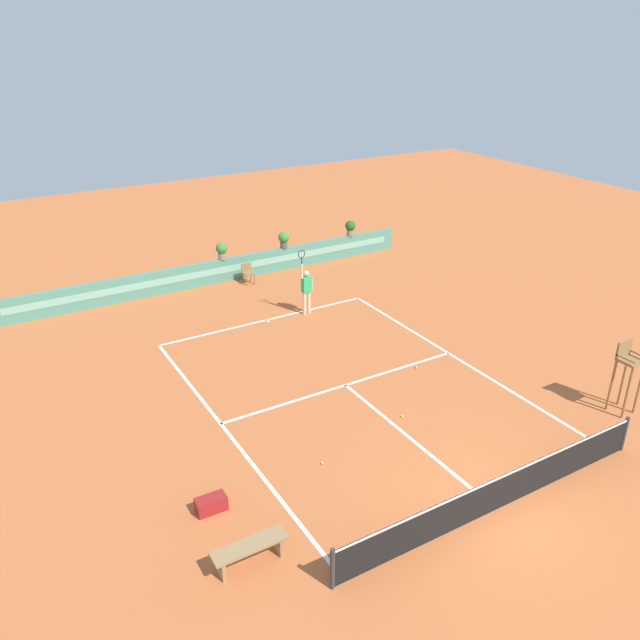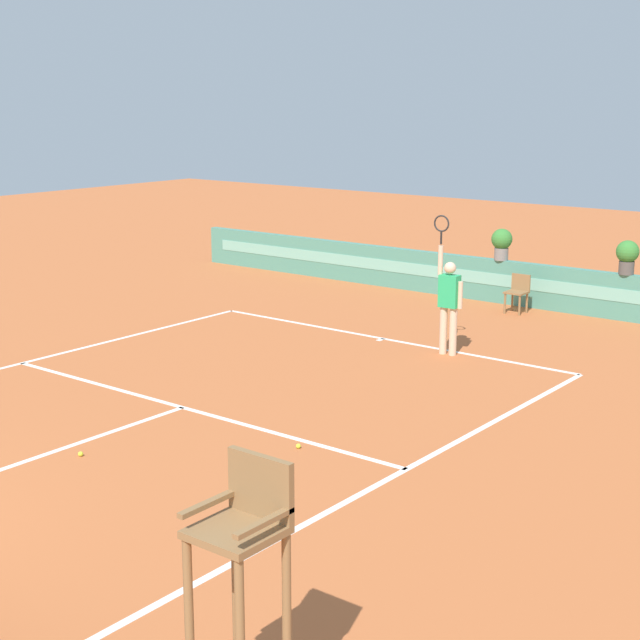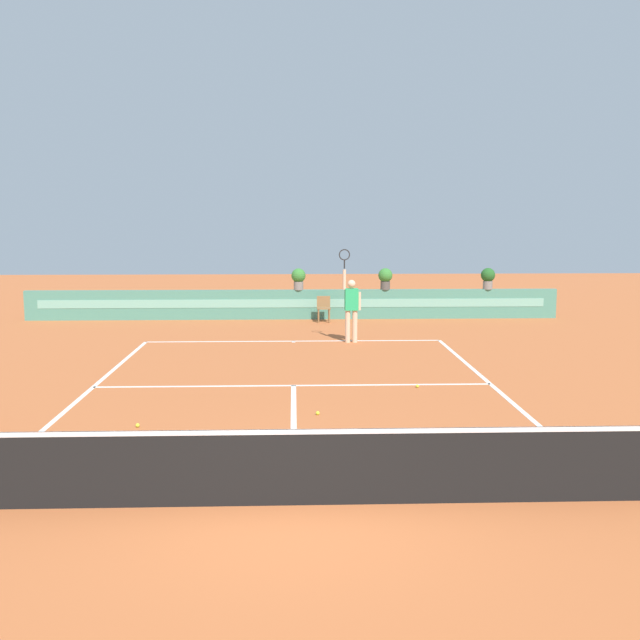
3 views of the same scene
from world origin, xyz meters
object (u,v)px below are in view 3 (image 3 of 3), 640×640
at_px(potted_plant_right, 385,277).
at_px(tennis_ball_near_baseline, 417,386).
at_px(tennis_player, 351,305).
at_px(tennis_ball_by_sideline, 138,425).
at_px(potted_plant_centre, 298,278).
at_px(tennis_ball_mid_court, 318,413).
at_px(ball_kid_chair, 324,308).
at_px(potted_plant_far_right, 488,277).

bearing_deg(potted_plant_right, tennis_ball_near_baseline, -93.29).
xyz_separation_m(tennis_player, potted_plant_right, (1.53, 4.74, 0.36)).
xyz_separation_m(tennis_ball_by_sideline, potted_plant_centre, (2.77, 12.95, 1.38)).
distance_m(potted_plant_centre, potted_plant_right, 2.95).
bearing_deg(tennis_ball_near_baseline, tennis_ball_mid_court, -136.12).
xyz_separation_m(ball_kid_chair, tennis_ball_near_baseline, (1.53, -9.53, -0.44)).
xyz_separation_m(tennis_ball_mid_court, potted_plant_centre, (-0.25, 12.29, 1.38)).
distance_m(ball_kid_chair, potted_plant_centre, 1.44).
relative_size(tennis_ball_near_baseline, tennis_ball_mid_court, 1.00).
xyz_separation_m(tennis_ball_by_sideline, potted_plant_right, (5.71, 12.95, 1.38)).
bearing_deg(potted_plant_right, tennis_ball_mid_court, -102.37).
bearing_deg(tennis_player, potted_plant_far_right, 43.23).
xyz_separation_m(ball_kid_chair, tennis_player, (0.60, -4.00, 0.57)).
xyz_separation_m(tennis_ball_mid_court, tennis_ball_by_sideline, (-3.02, -0.66, 0.00)).
height_order(tennis_player, potted_plant_far_right, tennis_player).
distance_m(tennis_ball_by_sideline, potted_plant_centre, 13.31).
bearing_deg(potted_plant_far_right, tennis_ball_near_baseline, -111.79).
bearing_deg(tennis_ball_by_sideline, potted_plant_centre, 77.94).
relative_size(ball_kid_chair, potted_plant_far_right, 1.17).
height_order(ball_kid_chair, tennis_ball_mid_court, ball_kid_chair).
bearing_deg(potted_plant_right, ball_kid_chair, -160.98).
height_order(tennis_ball_by_sideline, potted_plant_right, potted_plant_right).
bearing_deg(potted_plant_far_right, ball_kid_chair, -172.60).
xyz_separation_m(tennis_player, potted_plant_centre, (-1.42, 4.74, 0.36)).
bearing_deg(potted_plant_far_right, tennis_ball_mid_court, -116.80).
distance_m(tennis_ball_near_baseline, potted_plant_right, 10.37).
bearing_deg(potted_plant_centre, tennis_ball_near_baseline, -77.07).
xyz_separation_m(tennis_ball_near_baseline, tennis_ball_mid_court, (-2.11, -2.02, 0.00)).
height_order(ball_kid_chair, potted_plant_right, potted_plant_right).
bearing_deg(ball_kid_chair, tennis_ball_mid_court, -92.83).
relative_size(tennis_ball_mid_court, potted_plant_right, 0.09).
relative_size(tennis_ball_by_sideline, potted_plant_far_right, 0.09).
bearing_deg(potted_plant_right, potted_plant_far_right, 0.00).
height_order(tennis_ball_mid_court, tennis_ball_by_sideline, same).
height_order(tennis_ball_mid_court, potted_plant_far_right, potted_plant_far_right).
xyz_separation_m(potted_plant_centre, potted_plant_right, (2.95, 0.00, 0.00)).
distance_m(ball_kid_chair, potted_plant_right, 2.43).
relative_size(ball_kid_chair, tennis_ball_mid_court, 12.50).
height_order(tennis_ball_near_baseline, potted_plant_far_right, potted_plant_far_right).
xyz_separation_m(tennis_ball_near_baseline, potted_plant_right, (0.59, 10.26, 1.38)).
relative_size(potted_plant_centre, potted_plant_right, 1.00).
bearing_deg(tennis_ball_near_baseline, tennis_player, 99.61).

